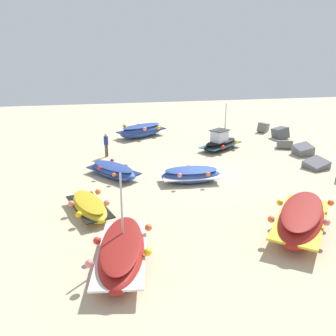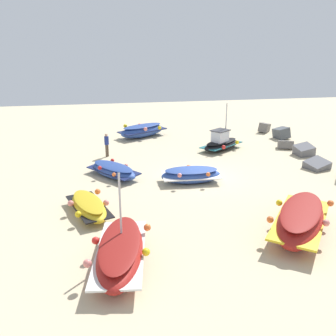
{
  "view_description": "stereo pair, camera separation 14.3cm",
  "coord_description": "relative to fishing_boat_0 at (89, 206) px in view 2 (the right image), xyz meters",
  "views": [
    {
      "loc": [
        21.09,
        -5.95,
        8.06
      ],
      "look_at": [
        0.53,
        -2.1,
        0.9
      ],
      "focal_mm": 40.06,
      "sensor_mm": 36.0,
      "label": 1
    },
    {
      "loc": [
        21.11,
        -5.81,
        8.06
      ],
      "look_at": [
        0.53,
        -2.1,
        0.9
      ],
      "focal_mm": 40.06,
      "sensor_mm": 36.0,
      "label": 2
    }
  ],
  "objects": [
    {
      "name": "fishing_boat_1",
      "position": [
        -3.29,
        5.91,
        0.06
      ],
      "size": [
        1.93,
        3.63,
        0.95
      ],
      "rotation": [
        0.0,
        0.0,
        4.67
      ],
      "color": "#2D4C9E",
      "rests_on": "ground_plane"
    },
    {
      "name": "fishing_boat_6",
      "position": [
        -9.71,
        9.84,
        0.12
      ],
      "size": [
        3.4,
        3.93,
        3.56
      ],
      "rotation": [
        0.0,
        0.0,
        5.33
      ],
      "color": "black",
      "rests_on": "ground_plane"
    },
    {
      "name": "person_walking",
      "position": [
        -9.45,
        1.12,
        0.6
      ],
      "size": [
        0.32,
        0.32,
        1.72
      ],
      "rotation": [
        0.0,
        0.0,
        4.08
      ],
      "color": "brown",
      "rests_on": "ground_plane"
    },
    {
      "name": "fishing_boat_0",
      "position": [
        0.0,
        0.0,
        0.0
      ],
      "size": [
        3.89,
        2.42,
        0.82
      ],
      "rotation": [
        0.0,
        0.0,
        3.46
      ],
      "color": "gold",
      "rests_on": "ground_plane"
    },
    {
      "name": "breakwater_rocks",
      "position": [
        -3.72,
        15.38,
        0.04
      ],
      "size": [
        22.1,
        2.94,
        1.43
      ],
      "color": "slate",
      "rests_on": "ground_plane"
    },
    {
      "name": "fishing_boat_4",
      "position": [
        -14.84,
        4.33,
        0.19
      ],
      "size": [
        3.61,
        4.61,
        1.14
      ],
      "rotation": [
        0.0,
        0.0,
        2.1
      ],
      "color": "#2D4C9E",
      "rests_on": "ground_plane"
    },
    {
      "name": "ground_plane",
      "position": [
        -4.06,
        6.66,
        -0.39
      ],
      "size": [
        59.19,
        59.19,
        0.0
      ],
      "primitive_type": "plane",
      "color": "beige"
    },
    {
      "name": "fishing_boat_5",
      "position": [
        3.62,
        9.14,
        0.26
      ],
      "size": [
        5.23,
        4.61,
        1.26
      ],
      "rotation": [
        0.0,
        0.0,
        5.63
      ],
      "color": "maroon",
      "rests_on": "ground_plane"
    },
    {
      "name": "fishing_boat_3",
      "position": [
        -5.08,
        1.39,
        0.02
      ],
      "size": [
        3.85,
        3.41,
        0.86
      ],
      "rotation": [
        0.0,
        0.0,
        3.8
      ],
      "color": "#2D4C9E",
      "rests_on": "ground_plane"
    },
    {
      "name": "fishing_boat_2",
      "position": [
        4.65,
        1.27,
        0.15
      ],
      "size": [
        5.11,
        2.63,
        3.48
      ],
      "rotation": [
        0.0,
        0.0,
        6.13
      ],
      "color": "maroon",
      "rests_on": "ground_plane"
    }
  ]
}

